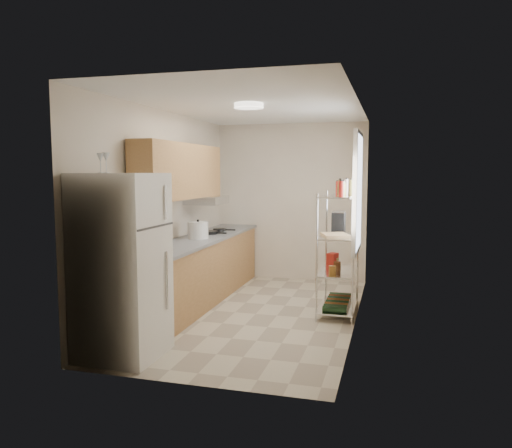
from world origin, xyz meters
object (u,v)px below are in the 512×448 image
at_px(frying_pan_large, 209,232).
at_px(refrigerator, 122,266).
at_px(rice_cooker, 198,230).
at_px(cutting_board, 335,235).
at_px(espresso_machine, 339,221).

bearing_deg(frying_pan_large, refrigerator, -79.51).
height_order(rice_cooker, cutting_board, rice_cooker).
relative_size(rice_cooker, cutting_board, 0.72).
height_order(rice_cooker, espresso_machine, espresso_machine).
height_order(frying_pan_large, cutting_board, cutting_board).
height_order(refrigerator, espresso_machine, refrigerator).
bearing_deg(frying_pan_large, rice_cooker, -77.44).
distance_m(refrigerator, espresso_machine, 3.00).
xyz_separation_m(refrigerator, frying_pan_large, (-0.07, 2.55, 0.03)).
height_order(rice_cooker, frying_pan_large, rice_cooker).
bearing_deg(refrigerator, rice_cooker, 90.99).
height_order(refrigerator, cutting_board, refrigerator).
bearing_deg(espresso_machine, cutting_board, -88.65).
height_order(refrigerator, rice_cooker, refrigerator).
xyz_separation_m(cutting_board, espresso_machine, (-0.00, 0.42, 0.13)).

